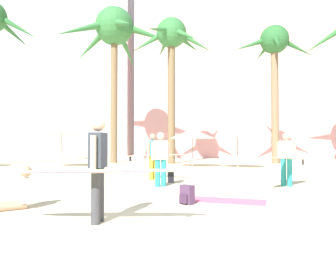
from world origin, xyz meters
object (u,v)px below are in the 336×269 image
object	(u,v)px
cafe_umbrella_4	(192,134)
person_mid_left	(161,157)
cafe_umbrella_3	(61,130)
person_near_right	(288,157)
beach_towel	(225,201)
palm_tree_left	(114,34)
palm_tree_center	(172,45)
person_mid_right	(96,167)
cafe_umbrella_0	(237,133)
backpack	(187,195)
palm_tree_far_right	(274,52)
person_near_left	(153,155)
person_far_right	(18,194)

from	to	relation	value
cafe_umbrella_4	person_mid_left	bearing A→B (deg)	-98.72
cafe_umbrella_3	person_near_right	world-z (taller)	cafe_umbrella_3
beach_towel	person_mid_left	bearing A→B (deg)	123.76
cafe_umbrella_4	palm_tree_left	bearing A→B (deg)	142.92
palm_tree_center	person_mid_right	bearing A→B (deg)	-92.79
cafe_umbrella_0	cafe_umbrella_4	xyz separation A→B (m)	(-2.46, 0.85, -0.04)
cafe_umbrella_4	backpack	bearing A→B (deg)	-92.70
cafe_umbrella_4	beach_towel	distance (m)	11.20
palm_tree_far_right	backpack	xyz separation A→B (m)	(-6.37, -15.21, -7.54)
cafe_umbrella_4	person_near_right	distance (m)	8.88
backpack	person_near_left	size ratio (longest dim) A/B	0.16
cafe_umbrella_3	person_far_right	xyz separation A→B (m)	(3.57, -11.83, -1.86)
palm_tree_center	beach_towel	distance (m)	16.54
palm_tree_left	cafe_umbrella_3	distance (m)	8.63
person_far_right	person_mid_left	distance (m)	4.55
person_near_left	person_mid_left	size ratio (longest dim) A/B	1.53
palm_tree_left	person_far_right	distance (m)	18.58
palm_tree_far_right	person_mid_left	distance (m)	15.75
cafe_umbrella_3	beach_towel	xyz separation A→B (m)	(7.99, -10.76, -2.17)
palm_tree_left	person_mid_left	bearing A→B (deg)	-71.87
cafe_umbrella_3	person_mid_right	bearing A→B (deg)	-67.04
palm_tree_far_right	palm_tree_left	bearing A→B (deg)	178.23
cafe_umbrella_0	backpack	world-z (taller)	cafe_umbrella_0
palm_tree_center	cafe_umbrella_4	bearing A→B (deg)	-68.63
palm_tree_far_right	cafe_umbrella_3	xyz separation A→B (m)	(-13.45, -4.03, -5.57)
palm_tree_far_right	beach_towel	size ratio (longest dim) A/B	5.23
beach_towel	cafe_umbrella_3	bearing A→B (deg)	126.58
person_mid_right	backpack	bearing A→B (deg)	-126.24
person_mid_right	person_near_left	distance (m)	6.90
person_near_left	person_mid_left	distance (m)	2.13
palm_tree_left	person_near_right	bearing A→B (deg)	-57.02
palm_tree_left	palm_tree_center	distance (m)	4.39
cafe_umbrella_0	person_far_right	world-z (taller)	cafe_umbrella_0
palm_tree_far_right	cafe_umbrella_4	bearing A→B (deg)	-147.17
palm_tree_left	beach_towel	size ratio (longest dim) A/B	6.12
beach_towel	person_mid_left	world-z (taller)	person_mid_left
cafe_umbrella_3	person_mid_left	world-z (taller)	cafe_umbrella_3
person_near_right	person_far_right	size ratio (longest dim) A/B	2.55
palm_tree_center	person_mid_left	world-z (taller)	palm_tree_center
beach_towel	cafe_umbrella_4	bearing A→B (deg)	91.92
beach_towel	palm_tree_left	bearing A→B (deg)	111.00
person_mid_right	person_mid_left	bearing A→B (deg)	-95.90
cafe_umbrella_4	person_near_right	world-z (taller)	cafe_umbrella_4
cafe_umbrella_4	beach_towel	xyz separation A→B (m)	(0.37, -11.02, -1.91)
person_near_left	palm_tree_center	bearing A→B (deg)	118.66
palm_tree_left	cafe_umbrella_4	size ratio (longest dim) A/B	4.22
backpack	person_mid_right	size ratio (longest dim) A/B	0.13
person_near_right	palm_tree_far_right	bearing A→B (deg)	-154.29
cafe_umbrella_4	palm_tree_center	bearing A→B (deg)	111.37
palm_tree_center	backpack	xyz separation A→B (m)	(0.74, -14.71, -7.97)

